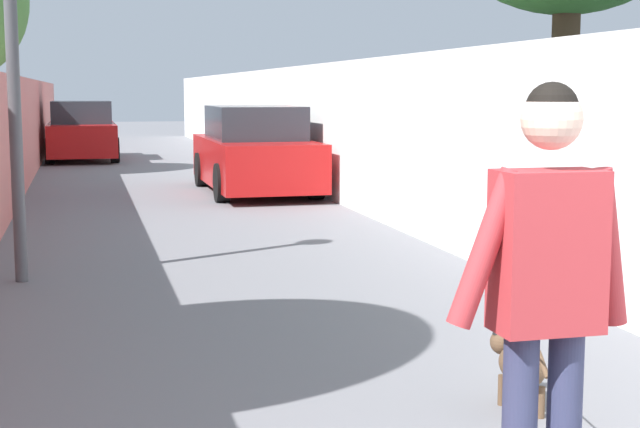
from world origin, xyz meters
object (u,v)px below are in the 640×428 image
object	(u,v)px
car_far	(82,133)
dog	(519,363)
car_near	(255,152)
person_skateboarder	(546,285)

from	to	relation	value
car_far	dog	bearing A→B (deg)	-173.45
car_near	car_far	distance (m)	9.43
dog	car_near	distance (m)	11.80
person_skateboarder	car_near	size ratio (longest dim) A/B	0.41
person_skateboarder	dog	world-z (taller)	person_skateboarder
dog	car_far	world-z (taller)	car_far
person_skateboarder	dog	size ratio (longest dim) A/B	0.86
person_skateboarder	car_far	distance (m)	22.53
person_skateboarder	dog	distance (m)	2.08
person_skateboarder	dog	xyz separation A→B (m)	(1.73, -0.76, -0.85)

